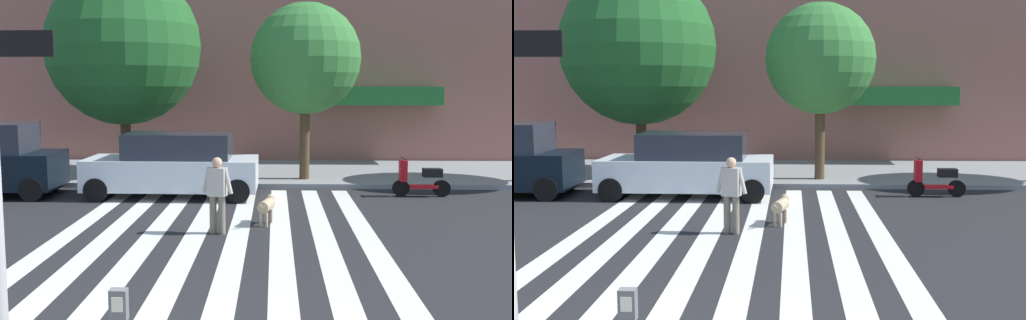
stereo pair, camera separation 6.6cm
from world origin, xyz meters
TOP-DOWN VIEW (x-y plane):
  - ground_plane at (0.00, 6.48)m, footprint 160.00×160.00m
  - sidewalk_far at (0.00, 15.96)m, footprint 80.00×6.00m
  - crosswalk_stripes at (0.30, 6.48)m, footprint 6.75×12.36m
  - parked_car_behind_first at (-1.32, 11.57)m, footprint 4.83×2.07m
  - parked_scooter at (5.68, 11.78)m, footprint 1.63×0.50m
  - street_tree_nearest at (-3.52, 14.95)m, footprint 5.18×5.18m
  - street_tree_middle at (2.48, 14.04)m, footprint 3.50×3.50m
  - pedestrian_dog_walker at (0.31, 7.32)m, footprint 0.70×0.33m
  - dog_on_leash at (1.34, 8.21)m, footprint 0.42×0.97m

SIDE VIEW (x-z plane):
  - ground_plane at x=0.00m, z-range 0.00..0.00m
  - crosswalk_stripes at x=0.30m, z-range 0.00..0.01m
  - sidewalk_far at x=0.00m, z-range 0.00..0.15m
  - dog_on_leash at x=1.34m, z-range 0.12..0.77m
  - parked_scooter at x=5.68m, z-range -0.08..1.03m
  - parked_car_behind_first at x=-1.32m, z-range -0.01..1.81m
  - pedestrian_dog_walker at x=0.31m, z-range 0.11..1.75m
  - street_tree_middle at x=2.48m, z-range 1.18..6.76m
  - street_tree_nearest at x=-3.52m, z-range 0.98..7.83m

